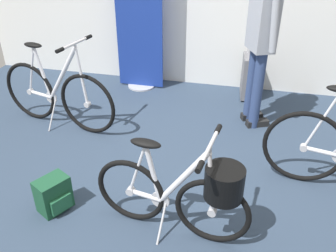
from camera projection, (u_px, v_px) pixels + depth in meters
ground_plane at (152, 192)px, 3.06m from camera, size 6.02×6.02×0.00m
floor_banner_stand at (139, 31)px, 4.54m from camera, size 0.60×0.36×1.69m
folding_bike_foreground at (187, 192)px, 2.47m from camera, size 1.15×0.53×0.81m
display_bike_left at (57, 94)px, 3.85m from camera, size 1.40×0.53×0.99m
visitor_near_wall at (262, 33)px, 3.56m from camera, size 0.36×0.49×1.75m
rolling_suitcase at (249, 76)px, 4.51m from camera, size 0.21×0.38×0.83m
backpack_on_floor at (54, 195)px, 2.82m from camera, size 0.27×0.30×0.28m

